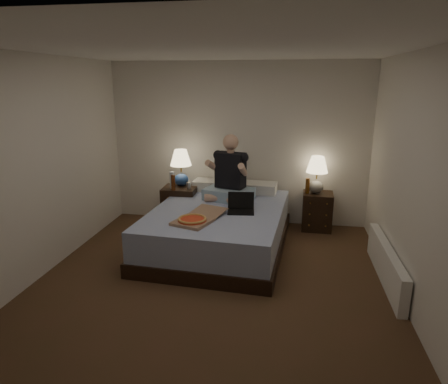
% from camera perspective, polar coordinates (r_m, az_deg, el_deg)
% --- Properties ---
extents(floor, '(4.00, 4.50, 0.00)m').
position_cam_1_polar(floor, '(4.53, -1.90, -13.50)').
color(floor, '#543524').
rests_on(floor, ground).
extents(ceiling, '(4.00, 4.50, 0.00)m').
position_cam_1_polar(ceiling, '(3.97, -2.24, 19.88)').
color(ceiling, white).
rests_on(ceiling, ground).
extents(wall_back, '(4.00, 0.00, 2.50)m').
position_cam_1_polar(wall_back, '(6.25, 2.02, 6.82)').
color(wall_back, silver).
rests_on(wall_back, ground).
extents(wall_front, '(4.00, 0.00, 2.50)m').
position_cam_1_polar(wall_front, '(2.05, -14.86, -12.70)').
color(wall_front, silver).
rests_on(wall_front, ground).
extents(wall_left, '(0.00, 4.50, 2.50)m').
position_cam_1_polar(wall_left, '(4.87, -25.82, 2.75)').
color(wall_left, silver).
rests_on(wall_left, ground).
extents(wall_right, '(0.00, 4.50, 2.50)m').
position_cam_1_polar(wall_right, '(4.18, 25.95, 0.81)').
color(wall_right, silver).
rests_on(wall_right, ground).
extents(bed, '(1.84, 2.35, 0.56)m').
position_cam_1_polar(bed, '(5.42, -0.77, -5.17)').
color(bed, '#5C74B9').
rests_on(bed, floor).
extents(nightstand_left, '(0.51, 0.46, 0.65)m').
position_cam_1_polar(nightstand_left, '(6.18, -6.25, -2.20)').
color(nightstand_left, black).
rests_on(nightstand_left, floor).
extents(nightstand_right, '(0.45, 0.41, 0.57)m').
position_cam_1_polar(nightstand_right, '(6.25, 13.15, -2.68)').
color(nightstand_right, black).
rests_on(nightstand_right, floor).
extents(lamp_left, '(0.36, 0.36, 0.56)m').
position_cam_1_polar(lamp_left, '(6.10, -6.16, 3.44)').
color(lamp_left, navy).
rests_on(lamp_left, nightstand_left).
extents(lamp_right, '(0.36, 0.36, 0.56)m').
position_cam_1_polar(lamp_right, '(6.10, 13.11, 2.40)').
color(lamp_right, gray).
rests_on(lamp_right, nightstand_right).
extents(water_bottle, '(0.07, 0.07, 0.25)m').
position_cam_1_polar(water_bottle, '(6.01, -7.43, 1.72)').
color(water_bottle, silver).
rests_on(water_bottle, nightstand_left).
extents(soda_can, '(0.07, 0.07, 0.10)m').
position_cam_1_polar(soda_can, '(5.95, -5.05, 0.91)').
color(soda_can, '#AAAAA5').
rests_on(soda_can, nightstand_left).
extents(beer_bottle_left, '(0.06, 0.06, 0.23)m').
position_cam_1_polar(beer_bottle_left, '(5.89, -7.27, 1.34)').
color(beer_bottle_left, '#4E230B').
rests_on(beer_bottle_left, nightstand_left).
extents(beer_bottle_right, '(0.06, 0.06, 0.23)m').
position_cam_1_polar(beer_bottle_right, '(6.09, 11.83, 0.85)').
color(beer_bottle_right, '#542E0C').
rests_on(beer_bottle_right, nightstand_right).
extents(person, '(0.79, 0.69, 0.93)m').
position_cam_1_polar(person, '(5.62, 0.72, 3.49)').
color(person, black).
rests_on(person, bed).
extents(laptop, '(0.37, 0.32, 0.24)m').
position_cam_1_polar(laptop, '(5.13, 2.42, -1.67)').
color(laptop, black).
rests_on(laptop, bed).
extents(pizza_box, '(0.62, 0.85, 0.08)m').
position_cam_1_polar(pizza_box, '(4.78, -4.56, -4.03)').
color(pizza_box, '#9F7A5F').
rests_on(pizza_box, bed).
extents(radiator, '(0.10, 1.60, 0.40)m').
position_cam_1_polar(radiator, '(4.95, 22.14, -9.50)').
color(radiator, white).
rests_on(radiator, floor).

